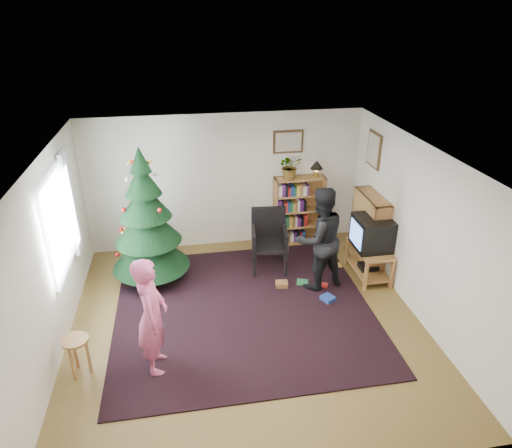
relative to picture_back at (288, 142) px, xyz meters
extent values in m
plane|color=brown|center=(-1.15, -2.48, -1.95)|extent=(5.00, 5.00, 0.00)
plane|color=white|center=(-1.15, -2.48, 0.55)|extent=(5.00, 5.00, 0.00)
cube|color=silver|center=(-1.15, 0.02, -0.70)|extent=(5.00, 0.02, 2.50)
cube|color=silver|center=(-1.15, -4.97, -0.70)|extent=(5.00, 0.02, 2.50)
cube|color=silver|center=(-3.65, -2.48, -0.70)|extent=(0.02, 5.00, 2.50)
cube|color=silver|center=(1.35, -2.48, -0.70)|extent=(0.02, 5.00, 2.50)
cube|color=black|center=(-1.15, -2.17, -1.94)|extent=(3.80, 3.60, 0.02)
cube|color=silver|center=(-3.62, -1.88, -0.45)|extent=(0.04, 1.20, 1.40)
cube|color=silver|center=(-3.58, -1.18, -0.45)|extent=(0.06, 0.35, 1.60)
cube|color=#4C3319|center=(0.00, 0.00, 0.00)|extent=(0.55, 0.03, 0.42)
cube|color=beige|center=(0.00, 0.00, 0.00)|extent=(0.47, 0.01, 0.34)
cube|color=#4C3319|center=(1.33, -0.73, 0.00)|extent=(0.03, 0.50, 0.60)
cube|color=beige|center=(1.33, -0.73, 0.00)|extent=(0.01, 0.42, 0.52)
cylinder|color=#3F2816|center=(-2.53, -1.05, -1.83)|extent=(0.12, 0.12, 0.24)
cone|color=black|center=(-2.53, -1.05, -1.35)|extent=(1.27, 1.27, 0.71)
cone|color=black|center=(-2.53, -1.05, -0.92)|extent=(1.06, 1.06, 0.63)
cone|color=black|center=(-2.53, -1.05, -0.53)|extent=(0.82, 0.82, 0.56)
cone|color=black|center=(-2.53, -1.05, -0.17)|extent=(0.57, 0.57, 0.49)
cone|color=black|center=(-2.53, -1.05, 0.14)|extent=(0.33, 0.33, 0.41)
cube|color=#9D6938|center=(0.22, -0.14, -1.30)|extent=(0.95, 0.30, 1.30)
cube|color=#9D6938|center=(0.22, -0.14, -0.66)|extent=(0.95, 0.30, 0.03)
cube|color=#9D6938|center=(1.19, -1.19, -1.30)|extent=(0.30, 0.95, 1.30)
cube|color=#9D6938|center=(1.19, -1.19, -0.66)|extent=(0.30, 0.95, 0.03)
cube|color=#9D6938|center=(1.07, -1.58, -1.42)|extent=(0.51, 0.91, 0.04)
cube|color=#9D6938|center=(0.85, -2.00, -1.69)|extent=(0.05, 0.05, 0.51)
cube|color=#9D6938|center=(1.29, -2.00, -1.69)|extent=(0.05, 0.05, 0.51)
cube|color=#9D6938|center=(0.85, -1.15, -1.69)|extent=(0.05, 0.05, 0.51)
cube|color=#9D6938|center=(1.29, -1.15, -1.69)|extent=(0.05, 0.05, 0.51)
cube|color=#9D6938|center=(1.07, -1.58, -1.83)|extent=(0.47, 0.87, 0.03)
cube|color=black|center=(1.07, -1.58, -1.77)|extent=(0.30, 0.25, 0.08)
cube|color=black|center=(1.07, -1.58, -1.13)|extent=(0.55, 0.61, 0.53)
cube|color=#5791ED|center=(0.79, -1.58, -1.13)|extent=(0.01, 0.48, 0.38)
cube|color=black|center=(-0.54, -1.10, -1.47)|extent=(0.65, 0.65, 0.05)
cube|color=black|center=(-0.54, -0.83, -1.17)|extent=(0.59, 0.12, 0.59)
cube|color=black|center=(-0.81, -1.36, -1.71)|extent=(0.06, 0.06, 0.48)
cube|color=black|center=(-0.28, -1.36, -1.71)|extent=(0.06, 0.06, 0.48)
cube|color=black|center=(-0.81, -0.84, -1.71)|extent=(0.06, 0.06, 0.48)
cube|color=black|center=(-0.28, -0.84, -1.71)|extent=(0.06, 0.06, 0.48)
cylinder|color=#9D6938|center=(-3.35, -3.13, -1.43)|extent=(0.32, 0.32, 0.04)
cylinder|color=#9D6938|center=(-3.23, -3.13, -1.70)|extent=(0.04, 0.04, 0.50)
cylinder|color=#9D6938|center=(-3.41, -3.03, -1.70)|extent=(0.04, 0.04, 0.50)
cylinder|color=#9D6938|center=(-3.41, -3.23, -1.70)|extent=(0.04, 0.04, 0.50)
imported|color=#C64F7D|center=(-2.41, -3.17, -1.16)|extent=(0.39, 0.59, 1.58)
imported|color=black|center=(0.13, -1.72, -1.09)|extent=(0.97, 0.84, 1.72)
imported|color=gray|center=(0.02, -0.14, -0.42)|extent=(0.47, 0.43, 0.47)
cylinder|color=#A57F33|center=(0.52, -0.14, -0.60)|extent=(0.10, 0.10, 0.10)
sphere|color=#FFD88C|center=(0.52, -0.14, -0.49)|extent=(0.10, 0.10, 0.10)
cone|color=black|center=(0.52, -0.14, -0.41)|extent=(0.24, 0.24, 0.16)
cube|color=#A51E19|center=(0.23, -1.80, -1.91)|extent=(0.20, 0.20, 0.08)
cube|color=navy|center=(0.18, -2.18, -1.91)|extent=(0.20, 0.20, 0.08)
cube|color=#1E592D|center=(-0.09, -1.65, -1.91)|extent=(0.20, 0.20, 0.08)
cube|color=gold|center=(0.66, -1.22, -1.91)|extent=(0.20, 0.20, 0.08)
cube|color=brown|center=(-0.45, -1.69, -1.91)|extent=(0.20, 0.20, 0.08)
camera|label=1|loc=(-1.92, -7.78, 2.25)|focal=32.00mm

